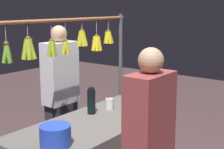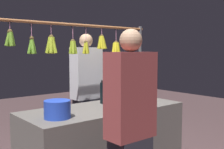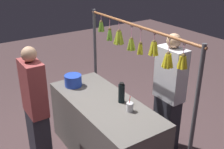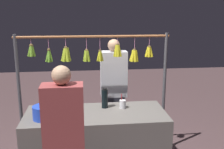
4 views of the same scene
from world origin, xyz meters
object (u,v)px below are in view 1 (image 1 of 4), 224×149
(water_bottle, at_px, (91,101))
(drink_cup, at_px, (109,104))
(vendor_person, at_px, (61,100))
(blue_bucket, at_px, (55,136))

(water_bottle, distance_m, drink_cup, 0.24)
(drink_cup, bearing_deg, vendor_person, -86.71)
(water_bottle, bearing_deg, drink_cup, 169.32)
(water_bottle, height_order, vendor_person, vendor_person)
(blue_bucket, relative_size, drink_cup, 1.25)
(blue_bucket, bearing_deg, water_bottle, -158.74)
(water_bottle, relative_size, drink_cup, 1.39)
(blue_bucket, xyz_separation_m, drink_cup, (-0.96, -0.24, -0.03))
(vendor_person, bearing_deg, water_bottle, 72.98)
(vendor_person, bearing_deg, blue_bucket, 44.28)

